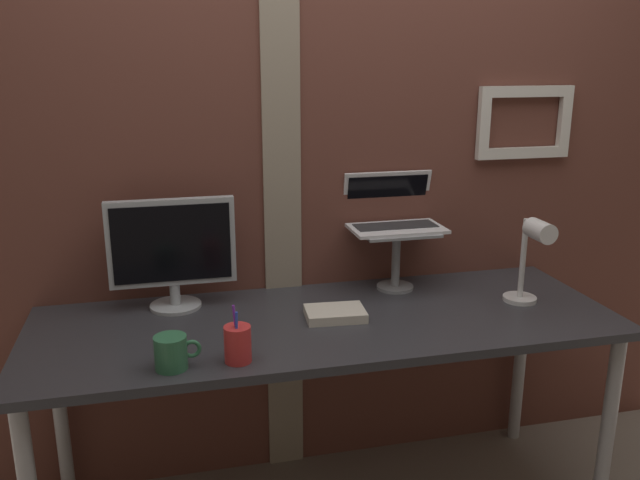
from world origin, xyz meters
TOP-DOWN VIEW (x-y plane):
  - brick_wall_back at (0.00, 0.35)m, footprint 3.05×0.16m
  - desk at (-0.12, -0.06)m, footprint 1.98×0.70m
  - monitor at (-0.61, 0.17)m, footprint 0.43×0.18m
  - laptop_stand at (0.21, 0.17)m, footprint 0.28×0.22m
  - laptop at (0.21, 0.23)m, footprint 0.35×0.26m
  - desk_lamp at (0.61, -0.11)m, footprint 0.12×0.20m
  - pen_cup at (-0.45, -0.31)m, footprint 0.08×0.08m
  - coffee_mug at (-0.63, -0.31)m, footprint 0.13×0.09m
  - paper_clutter_stack at (-0.09, -0.06)m, footprint 0.21×0.15m

SIDE VIEW (x-z plane):
  - desk at x=-0.12m, z-range 0.31..1.08m
  - paper_clutter_stack at x=-0.09m, z-range 0.77..0.80m
  - coffee_mug at x=-0.63m, z-range 0.77..0.87m
  - pen_cup at x=-0.45m, z-range 0.74..0.91m
  - laptop_stand at x=0.21m, z-range 0.81..1.04m
  - desk_lamp at x=0.61m, z-range 0.80..1.13m
  - monitor at x=-0.61m, z-range 0.79..1.18m
  - laptop at x=0.21m, z-range 0.95..1.16m
  - brick_wall_back at x=0.00m, z-range 0.00..2.35m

